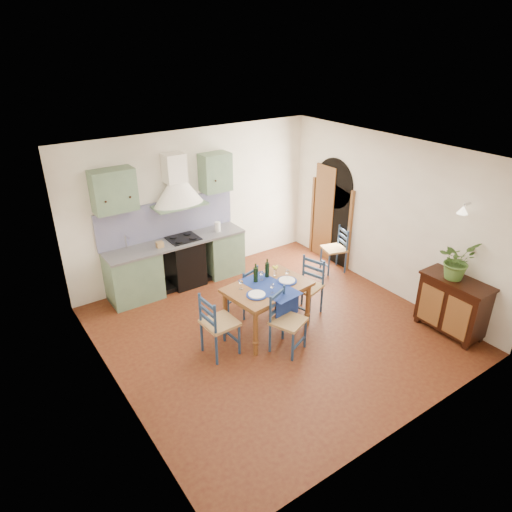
# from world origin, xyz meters

# --- Properties ---
(floor) EXTENTS (5.00, 5.00, 0.00)m
(floor) POSITION_xyz_m (0.00, 0.00, 0.00)
(floor) COLOR #41150E
(floor) RESTS_ON ground
(back_wall) EXTENTS (5.00, 0.96, 2.80)m
(back_wall) POSITION_xyz_m (-0.47, 2.29, 1.05)
(back_wall) COLOR white
(back_wall) RESTS_ON ground
(right_wall) EXTENTS (0.26, 5.00, 2.80)m
(right_wall) POSITION_xyz_m (2.50, 0.28, 1.34)
(right_wall) COLOR white
(right_wall) RESTS_ON ground
(left_wall) EXTENTS (0.04, 5.00, 2.80)m
(left_wall) POSITION_xyz_m (-2.50, 0.00, 1.40)
(left_wall) COLOR white
(left_wall) RESTS_ON ground
(ceiling) EXTENTS (5.00, 5.00, 0.01)m
(ceiling) POSITION_xyz_m (0.00, 0.00, 2.80)
(ceiling) COLOR silver
(ceiling) RESTS_ON back_wall
(dining_table) EXTENTS (1.37, 1.06, 1.12)m
(dining_table) POSITION_xyz_m (-0.08, 0.07, 0.72)
(dining_table) COLOR brown
(dining_table) RESTS_ON ground
(chair_near) EXTENTS (0.58, 0.58, 0.96)m
(chair_near) POSITION_xyz_m (-0.15, -0.48, 0.50)
(chair_near) COLOR navy
(chair_near) RESTS_ON ground
(chair_far) EXTENTS (0.50, 0.50, 0.88)m
(chair_far) POSITION_xyz_m (-0.11, 0.70, 0.45)
(chair_far) COLOR navy
(chair_far) RESTS_ON ground
(chair_left) EXTENTS (0.49, 0.49, 0.99)m
(chair_left) POSITION_xyz_m (-1.03, -0.01, 0.51)
(chair_left) COLOR navy
(chair_left) RESTS_ON ground
(chair_right) EXTENTS (0.57, 0.57, 0.97)m
(chair_right) POSITION_xyz_m (0.77, 0.11, 0.50)
(chair_right) COLOR navy
(chair_right) RESTS_ON ground
(chair_spare) EXTENTS (0.52, 0.52, 0.90)m
(chair_spare) POSITION_xyz_m (2.23, 0.97, 0.46)
(chair_spare) COLOR navy
(chair_spare) RESTS_ON ground
(sideboard) EXTENTS (0.50, 1.05, 0.94)m
(sideboard) POSITION_xyz_m (2.26, -1.60, 0.51)
(sideboard) COLOR black
(sideboard) RESTS_ON ground
(potted_plant) EXTENTS (0.56, 0.49, 0.60)m
(potted_plant) POSITION_xyz_m (2.25, -1.52, 1.24)
(potted_plant) COLOR #42682B
(potted_plant) RESTS_ON sideboard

